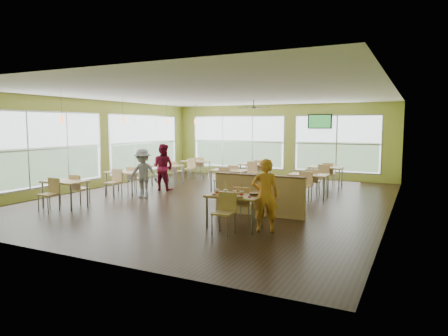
{
  "coord_description": "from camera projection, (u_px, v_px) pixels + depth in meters",
  "views": [
    {
      "loc": [
        5.62,
        -10.86,
        2.25
      ],
      "look_at": [
        0.84,
        -1.17,
        1.12
      ],
      "focal_mm": 32.0,
      "sensor_mm": 36.0,
      "label": 1
    }
  ],
  "objects": [
    {
      "name": "ceiling_fan",
      "position": [
        254.0,
        107.0,
        14.77
      ],
      "size": [
        1.25,
        1.25,
        0.29
      ],
      "color": "#2D2119",
      "rests_on": "ceiling"
    },
    {
      "name": "half_wall_divider",
      "position": [
        259.0,
        195.0,
        10.08
      ],
      "size": [
        2.4,
        0.14,
        1.04
      ],
      "color": "tan",
      "rests_on": "floor"
    },
    {
      "name": "patron_maroon",
      "position": [
        163.0,
        167.0,
        14.01
      ],
      "size": [
        0.81,
        0.64,
        1.64
      ],
      "primitive_type": "imported",
      "rotation": [
        0.0,
        0.0,
        3.17
      ],
      "color": "maroon",
      "rests_on": "floor"
    },
    {
      "name": "food_basket",
      "position": [
        255.0,
        194.0,
        8.69
      ],
      "size": [
        0.27,
        0.27,
        0.06
      ],
      "color": "black",
      "rests_on": "main_table"
    },
    {
      "name": "cup_red_far",
      "position": [
        242.0,
        194.0,
        8.52
      ],
      "size": [
        0.09,
        0.09,
        0.34
      ],
      "color": "white",
      "rests_on": "main_table"
    },
    {
      "name": "main_table",
      "position": [
        235.0,
        200.0,
        8.78
      ],
      "size": [
        1.22,
        1.52,
        0.87
      ],
      "color": "tan",
      "rests_on": "floor"
    },
    {
      "name": "man_plaid",
      "position": [
        265.0,
        195.0,
        8.51
      ],
      "size": [
        0.68,
        0.58,
        1.58
      ],
      "primitive_type": "imported",
      "rotation": [
        0.0,
        0.0,
        3.56
      ],
      "color": "#E45C19",
      "rests_on": "floor"
    },
    {
      "name": "dining_tables",
      "position": [
        213.0,
        172.0,
        14.32
      ],
      "size": [
        6.92,
        8.72,
        0.87
      ],
      "color": "tan",
      "rests_on": "floor"
    },
    {
      "name": "wrapper_right",
      "position": [
        240.0,
        197.0,
        8.39
      ],
      "size": [
        0.16,
        0.14,
        0.04
      ],
      "primitive_type": "ellipsoid",
      "rotation": [
        0.0,
        0.0,
        0.06
      ],
      "color": "#A07B4D",
      "rests_on": "main_table"
    },
    {
      "name": "cup_red_near",
      "position": [
        235.0,
        193.0,
        8.61
      ],
      "size": [
        0.09,
        0.09,
        0.31
      ],
      "color": "white",
      "rests_on": "main_table"
    },
    {
      "name": "pendant_lights",
      "position": [
        145.0,
        121.0,
        14.15
      ],
      "size": [
        0.11,
        7.31,
        0.86
      ],
      "color": "#2D2119",
      "rests_on": "ceiling"
    },
    {
      "name": "cup_yellow",
      "position": [
        226.0,
        192.0,
        8.67
      ],
      "size": [
        0.1,
        0.1,
        0.36
      ],
      "color": "white",
      "rests_on": "main_table"
    },
    {
      "name": "patron_grey",
      "position": [
        143.0,
        173.0,
        12.57
      ],
      "size": [
        1.11,
        0.82,
        1.54
      ],
      "primitive_type": "imported",
      "rotation": [
        0.0,
        0.0,
        0.27
      ],
      "color": "slate",
      "rests_on": "floor"
    },
    {
      "name": "window_bays",
      "position": [
        193.0,
        145.0,
        16.15
      ],
      "size": [
        9.24,
        10.24,
        2.38
      ],
      "color": "white",
      "rests_on": "room"
    },
    {
      "name": "wrapper_left",
      "position": [
        215.0,
        194.0,
        8.77
      ],
      "size": [
        0.18,
        0.17,
        0.04
      ],
      "primitive_type": "ellipsoid",
      "rotation": [
        0.0,
        0.0,
        0.25
      ],
      "color": "#A07B4D",
      "rests_on": "main_table"
    },
    {
      "name": "room",
      "position": [
        217.0,
        148.0,
        12.23
      ],
      "size": [
        12.0,
        12.04,
        3.2
      ],
      "color": "black",
      "rests_on": "ground"
    },
    {
      "name": "cup_blue",
      "position": [
        217.0,
        192.0,
        8.74
      ],
      "size": [
        0.1,
        0.1,
        0.35
      ],
      "color": "white",
      "rests_on": "main_table"
    },
    {
      "name": "tv_backwall",
      "position": [
        320.0,
        121.0,
        16.61
      ],
      "size": [
        1.0,
        0.07,
        0.6
      ],
      "color": "black",
      "rests_on": "wall_back"
    },
    {
      "name": "ketchup_cup",
      "position": [
        249.0,
        197.0,
        8.45
      ],
      "size": [
        0.06,
        0.06,
        0.02
      ],
      "primitive_type": "cylinder",
      "color": "maroon",
      "rests_on": "main_table"
    },
    {
      "name": "wrapper_mid",
      "position": [
        237.0,
        193.0,
        8.83
      ],
      "size": [
        0.22,
        0.21,
        0.04
      ],
      "primitive_type": "ellipsoid",
      "rotation": [
        0.0,
        0.0,
        0.35
      ],
      "color": "#A07B4D",
      "rests_on": "main_table"
    }
  ]
}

